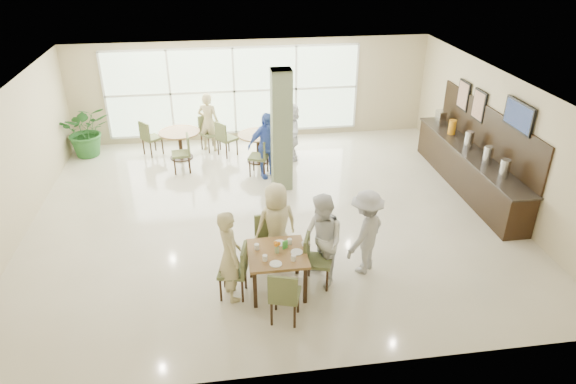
{
  "coord_description": "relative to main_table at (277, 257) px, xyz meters",
  "views": [
    {
      "loc": [
        -1.01,
        -9.59,
        5.52
      ],
      "look_at": [
        0.2,
        -1.2,
        1.1
      ],
      "focal_mm": 32.0,
      "sensor_mm": 36.0,
      "label": 1
    }
  ],
  "objects": [
    {
      "name": "chairs_main_table",
      "position": [
        -0.01,
        -0.0,
        -0.18
      ],
      "size": [
        2.01,
        1.99,
        0.95
      ],
      "color": "#535F34",
      "rests_on": "ground"
    },
    {
      "name": "adult_standing",
      "position": [
        -1.07,
        6.34,
        0.15
      ],
      "size": [
        0.69,
        0.57,
        1.61
      ],
      "primitive_type": "imported",
      "rotation": [
        0.0,
        0.0,
        2.77
      ],
      "color": "#C4B783",
      "rests_on": "ground"
    },
    {
      "name": "window_bank",
      "position": [
        -0.31,
        7.1,
        0.74
      ],
      "size": [
        7.0,
        0.04,
        7.0
      ],
      "color": "silver",
      "rests_on": "ground"
    },
    {
      "name": "framed_art_b",
      "position": [
        5.14,
        4.44,
        1.19
      ],
      "size": [
        0.05,
        0.55,
        0.7
      ],
      "color": "black",
      "rests_on": "ground"
    },
    {
      "name": "teen_left",
      "position": [
        -0.77,
        -0.06,
        0.15
      ],
      "size": [
        0.53,
        0.67,
        1.61
      ],
      "primitive_type": "imported",
      "rotation": [
        0.0,
        0.0,
        1.84
      ],
      "color": "#C4B783",
      "rests_on": "ground"
    },
    {
      "name": "teen_far",
      "position": [
        0.09,
        0.79,
        0.14
      ],
      "size": [
        0.86,
        0.61,
        1.59
      ],
      "primitive_type": "imported",
      "rotation": [
        0.0,
        0.0,
        3.4
      ],
      "color": "#C4B783",
      "rests_on": "ground"
    },
    {
      "name": "chairs_table_right",
      "position": [
        0.11,
        5.45,
        -0.18
      ],
      "size": [
        2.04,
        1.93,
        0.95
      ],
      "color": "#535F34",
      "rests_on": "ground"
    },
    {
      "name": "main_table",
      "position": [
        0.0,
        0.0,
        0.0
      ],
      "size": [
        0.97,
        0.97,
        0.75
      ],
      "color": "brown",
      "rests_on": "ground"
    },
    {
      "name": "round_table_left",
      "position": [
        -1.83,
        5.89,
        -0.09
      ],
      "size": [
        1.07,
        1.07,
        0.75
      ],
      "color": "brown",
      "rests_on": "ground"
    },
    {
      "name": "round_table_right",
      "position": [
        0.18,
        5.41,
        -0.1
      ],
      "size": [
        1.03,
        1.03,
        0.75
      ],
      "color": "brown",
      "rests_on": "ground"
    },
    {
      "name": "ground",
      "position": [
        0.19,
        2.64,
        -0.66
      ],
      "size": [
        10.0,
        10.0,
        0.0
      ],
      "primitive_type": "plane",
      "color": "beige",
      "rests_on": "ground"
    },
    {
      "name": "chairs_table_left",
      "position": [
        -1.8,
        5.88,
        -0.18
      ],
      "size": [
        2.17,
        1.87,
        0.95
      ],
      "color": "#535F34",
      "rests_on": "ground"
    },
    {
      "name": "tabletop_clutter",
      "position": [
        0.03,
        -0.01,
        0.15
      ],
      "size": [
        0.78,
        0.79,
        0.21
      ],
      "color": "white",
      "rests_on": "main_table"
    },
    {
      "name": "teen_standing",
      "position": [
        1.6,
        0.35,
        0.13
      ],
      "size": [
        1.13,
        1.13,
        1.58
      ],
      "primitive_type": "imported",
      "rotation": [
        0.0,
        0.0,
        -2.35
      ],
      "color": "#ACACAE",
      "rests_on": "ground"
    },
    {
      "name": "framed_art_a",
      "position": [
        5.14,
        3.64,
        1.19
      ],
      "size": [
        0.05,
        0.55,
        0.7
      ],
      "color": "black",
      "rests_on": "ground"
    },
    {
      "name": "teen_right",
      "position": [
        0.78,
        0.11,
        0.18
      ],
      "size": [
        0.86,
        0.97,
        1.67
      ],
      "primitive_type": "imported",
      "rotation": [
        0.0,
        0.0,
        -1.24
      ],
      "color": "white",
      "rests_on": "ground"
    },
    {
      "name": "wall_tv",
      "position": [
        5.13,
        2.04,
        1.49
      ],
      "size": [
        0.06,
        1.0,
        0.58
      ],
      "color": "black",
      "rests_on": "ground"
    },
    {
      "name": "adult_b",
      "position": [
        1.05,
        5.43,
        0.1
      ],
      "size": [
        0.79,
        1.47,
        1.51
      ],
      "primitive_type": "imported",
      "rotation": [
        0.0,
        0.0,
        -1.44
      ],
      "color": "white",
      "rests_on": "ground"
    },
    {
      "name": "column",
      "position": [
        0.59,
        3.84,
        0.74
      ],
      "size": [
        0.45,
        0.45,
        2.8
      ],
      "primitive_type": "cube",
      "color": "#697350",
      "rests_on": "ground"
    },
    {
      "name": "potted_plant",
      "position": [
        -4.27,
        6.45,
        0.04
      ],
      "size": [
        1.49,
        1.49,
        1.4
      ],
      "primitive_type": "imported",
      "rotation": [
        0.0,
        0.0,
        0.21
      ],
      "color": "#276127",
      "rests_on": "ground"
    },
    {
      "name": "room_shell",
      "position": [
        0.19,
        2.64,
        1.04
      ],
      "size": [
        10.0,
        10.0,
        10.0
      ],
      "color": "white",
      "rests_on": "ground"
    },
    {
      "name": "adult_a",
      "position": [
        0.3,
        4.45,
        0.16
      ],
      "size": [
        1.07,
        0.81,
        1.63
      ],
      "primitive_type": "imported",
      "rotation": [
        0.0,
        0.0,
        0.3
      ],
      "color": "#4161C3",
      "rests_on": "ground"
    },
    {
      "name": "buffet_counter",
      "position": [
        4.89,
        3.14,
        -0.11
      ],
      "size": [
        0.64,
        4.7,
        1.95
      ],
      "color": "black",
      "rests_on": "ground"
    }
  ]
}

